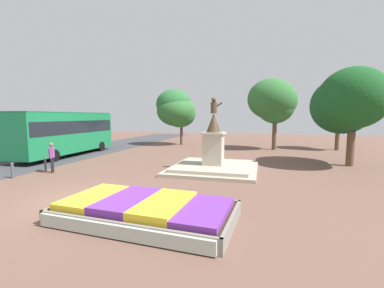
% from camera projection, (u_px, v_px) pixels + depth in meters
% --- Properties ---
extents(ground_plane, '(83.93, 83.93, 0.00)m').
position_uv_depth(ground_plane, '(74.00, 200.00, 10.22)').
color(ground_plane, brown).
extents(flower_planter, '(5.84, 3.37, 0.67)m').
position_uv_depth(flower_planter, '(145.00, 210.00, 8.23)').
color(flower_planter, '#38281C').
rests_on(flower_planter, ground_plane).
extents(statue_monument, '(5.24, 5.24, 4.43)m').
position_uv_depth(statue_monument, '(213.00, 160.00, 15.70)').
color(statue_monument, '#B0A691').
rests_on(statue_monument, ground_plane).
extents(city_bus, '(2.95, 10.12, 3.64)m').
position_uv_depth(city_bus, '(66.00, 131.00, 21.43)').
color(city_bus, '#197A47').
rests_on(city_bus, ground_plane).
extents(pedestrian_crossing_plaza, '(0.37, 0.51, 1.79)m').
position_uv_depth(pedestrian_crossing_plaza, '(52.00, 155.00, 15.03)').
color(pedestrian_crossing_plaza, black).
rests_on(pedestrian_crossing_plaza, ground_plane).
extents(kerb_bollard_mid_b, '(0.16, 0.16, 0.85)m').
position_uv_depth(kerb_bollard_mid_b, '(12.00, 170.00, 13.72)').
color(kerb_bollard_mid_b, '#4C5156').
rests_on(kerb_bollard_mid_b, ground_plane).
extents(kerb_bollard_north, '(0.13, 0.13, 0.86)m').
position_uv_depth(kerb_bollard_north, '(45.00, 164.00, 15.57)').
color(kerb_bollard_north, '#4C5156').
rests_on(kerb_bollard_north, ground_plane).
extents(park_tree_far_left, '(4.77, 4.43, 7.00)m').
position_uv_depth(park_tree_far_left, '(274.00, 101.00, 25.19)').
color(park_tree_far_left, brown).
rests_on(park_tree_far_left, ground_plane).
extents(park_tree_behind_statue, '(4.32, 5.70, 6.38)m').
position_uv_depth(park_tree_behind_statue, '(347.00, 102.00, 16.81)').
color(park_tree_behind_statue, brown).
rests_on(park_tree_behind_statue, ground_plane).
extents(park_tree_far_right, '(4.04, 3.74, 5.32)m').
position_uv_depth(park_tree_far_right, '(335.00, 109.00, 25.07)').
color(park_tree_far_right, brown).
rests_on(park_tree_far_right, ground_plane).
extents(park_tree_street_side, '(4.52, 4.61, 6.36)m').
position_uv_depth(park_tree_street_side, '(176.00, 109.00, 29.41)').
color(park_tree_street_side, brown).
rests_on(park_tree_street_side, ground_plane).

